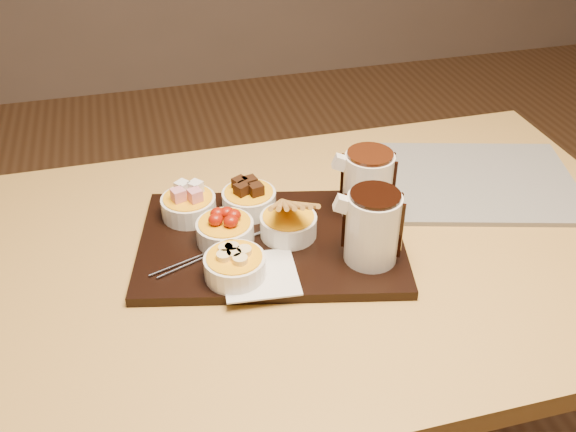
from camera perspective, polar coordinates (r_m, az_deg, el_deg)
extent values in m
cube|color=tan|center=(1.16, 4.01, -3.29)|extent=(1.20, 0.80, 0.04)
cylinder|color=tan|center=(1.63, -19.13, -9.29)|extent=(0.06, 0.06, 0.71)
cylinder|color=tan|center=(1.83, 16.42, -3.28)|extent=(0.06, 0.06, 0.71)
cube|color=black|center=(1.13, -1.47, -2.34)|extent=(0.52, 0.39, 0.02)
cube|color=white|center=(1.05, -2.50, -5.23)|extent=(0.13, 0.13, 0.00)
cylinder|color=white|center=(1.19, -8.81, 0.82)|extent=(0.10, 0.10, 0.04)
cylinder|color=white|center=(1.19, -3.48, 1.34)|extent=(0.10, 0.10, 0.04)
cylinder|color=white|center=(1.11, -5.61, -1.43)|extent=(0.10, 0.10, 0.04)
cylinder|color=white|center=(1.12, 0.03, -0.86)|extent=(0.10, 0.10, 0.04)
cylinder|color=white|center=(1.04, -4.74, -4.53)|extent=(0.10, 0.10, 0.04)
cylinder|color=silver|center=(1.05, 7.52, -1.09)|extent=(0.11, 0.11, 0.12)
cylinder|color=silver|center=(1.16, 7.10, 2.71)|extent=(0.11, 0.11, 0.12)
cube|color=beige|center=(1.36, 16.71, 2.97)|extent=(0.44, 0.39, 0.01)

